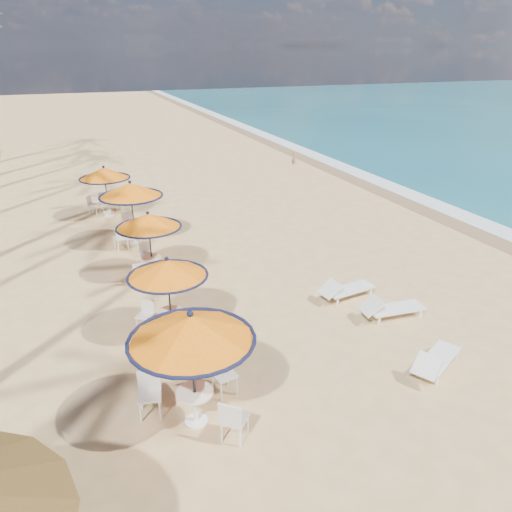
# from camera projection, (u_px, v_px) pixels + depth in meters

# --- Properties ---
(ground) EXTENTS (160.00, 160.00, 0.00)m
(ground) POSITION_uv_depth(u_px,v_px,m) (403.00, 364.00, 11.76)
(ground) COLOR tan
(ground) RESTS_ON ground
(foam_strip) EXTENTS (1.20, 140.00, 0.04)m
(foam_strip) POSITION_uv_depth(u_px,v_px,m) (437.00, 205.00, 23.46)
(foam_strip) COLOR white
(foam_strip) RESTS_ON ground
(wetsand_band) EXTENTS (1.40, 140.00, 0.02)m
(wetsand_band) POSITION_uv_depth(u_px,v_px,m) (421.00, 207.00, 23.16)
(wetsand_band) COLOR olive
(wetsand_band) RESTS_ON ground
(station_0) EXTENTS (2.42, 2.42, 2.52)m
(station_0) POSITION_uv_depth(u_px,v_px,m) (193.00, 342.00, 9.28)
(station_0) COLOR black
(station_0) RESTS_ON ground
(station_1) EXTENTS (2.05, 2.05, 2.14)m
(station_1) POSITION_uv_depth(u_px,v_px,m) (168.00, 276.00, 12.45)
(station_1) COLOR black
(station_1) RESTS_ON ground
(station_2) EXTENTS (2.09, 2.09, 2.17)m
(station_2) POSITION_uv_depth(u_px,v_px,m) (148.00, 227.00, 15.73)
(station_2) COLOR black
(station_2) RESTS_ON ground
(station_3) EXTENTS (2.34, 2.47, 2.44)m
(station_3) POSITION_uv_depth(u_px,v_px,m) (130.00, 198.00, 18.28)
(station_3) COLOR black
(station_3) RESTS_ON ground
(station_4) EXTENTS (2.16, 2.20, 2.25)m
(station_4) POSITION_uv_depth(u_px,v_px,m) (105.00, 179.00, 21.44)
(station_4) COLOR black
(station_4) RESTS_ON ground
(lounger_near) EXTENTS (1.80, 1.33, 0.63)m
(lounger_near) POSITION_uv_depth(u_px,v_px,m) (436.00, 360.00, 11.40)
(lounger_near) COLOR white
(lounger_near) RESTS_ON ground
(lounger_mid) EXTENTS (1.87, 0.70, 0.66)m
(lounger_mid) POSITION_uv_depth(u_px,v_px,m) (390.00, 308.00, 13.65)
(lounger_mid) COLOR white
(lounger_mid) RESTS_ON ground
(lounger_far) EXTENTS (1.85, 0.82, 0.64)m
(lounger_far) POSITION_uv_depth(u_px,v_px,m) (345.00, 289.00, 14.72)
(lounger_far) COLOR white
(lounger_far) RESTS_ON ground
(person) EXTENTS (0.28, 0.36, 0.86)m
(person) POSITION_uv_depth(u_px,v_px,m) (294.00, 158.00, 31.42)
(person) COLOR #99674E
(person) RESTS_ON ground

